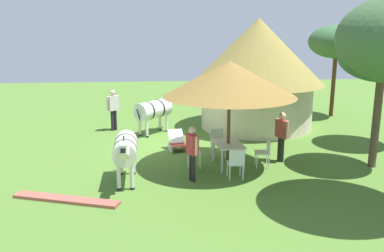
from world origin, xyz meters
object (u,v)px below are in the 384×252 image
patio_dining_table (228,146)px  acacia_tree_behind_hut (337,42)px  standing_watcher (113,106)px  shade_umbrella (230,79)px  thatched_hut (257,70)px  zebra_by_umbrella (125,149)px  patio_chair_west_end (191,151)px  guest_behind_table (282,132)px  striped_lounge_chair (177,143)px  guest_beside_umbrella (192,148)px  zebra_nearest_camera (154,110)px  acacia_tree_right_background (383,57)px  patio_chair_near_lawn (218,140)px  patio_chair_near_hut (236,162)px  patio_chair_east_end (265,150)px

patio_dining_table → acacia_tree_behind_hut: acacia_tree_behind_hut is taller
standing_watcher → acacia_tree_behind_hut: bearing=150.0°
shade_umbrella → patio_dining_table: 2.08m
thatched_hut → zebra_by_umbrella: size_ratio=2.43×
standing_watcher → patio_dining_table: bearing=88.2°
patio_chair_west_end → acacia_tree_behind_hut: acacia_tree_behind_hut is taller
guest_behind_table → striped_lounge_chair: size_ratio=1.84×
guest_beside_umbrella → zebra_nearest_camera: 5.51m
shade_umbrella → acacia_tree_right_background: (0.41, 4.45, 0.65)m
zebra_by_umbrella → patio_chair_near_lawn: bearing=-143.8°
patio_chair_near_hut → standing_watcher: 7.25m
shade_umbrella → zebra_nearest_camera: 5.13m
guest_beside_umbrella → zebra_nearest_camera: guest_beside_umbrella is taller
zebra_nearest_camera → acacia_tree_right_background: bearing=7.8°
patio_dining_table → acacia_tree_behind_hut: 9.57m
zebra_nearest_camera → patio_chair_west_end: bearing=-32.4°
striped_lounge_chair → guest_behind_table: bearing=145.1°
shade_umbrella → acacia_tree_behind_hut: acacia_tree_behind_hut is taller
guest_behind_table → zebra_by_umbrella: guest_behind_table is taller
patio_chair_west_end → striped_lounge_chair: size_ratio=1.03×
patio_chair_near_hut → zebra_nearest_camera: bearing=111.5°
patio_chair_near_hut → guest_behind_table: guest_behind_table is taller
patio_chair_near_lawn → guest_beside_umbrella: size_ratio=0.57×
patio_chair_west_end → standing_watcher: 5.65m
patio_chair_west_end → patio_chair_near_hut: bearing=46.4°
patio_dining_table → zebra_by_umbrella: zebra_by_umbrella is taller
patio_chair_east_end → guest_behind_table: guest_behind_table is taller
patio_chair_near_lawn → standing_watcher: 5.37m
patio_chair_near_lawn → acacia_tree_behind_hut: 8.97m
patio_chair_near_hut → zebra_by_umbrella: zebra_by_umbrella is taller
patio_chair_west_end → zebra_by_umbrella: zebra_by_umbrella is taller
guest_behind_table → acacia_tree_right_background: size_ratio=0.38×
guest_behind_table → acacia_tree_right_background: (0.74, 2.68, 2.41)m
striped_lounge_chair → zebra_nearest_camera: 2.62m
zebra_by_umbrella → acacia_tree_right_background: size_ratio=0.54×
shade_umbrella → patio_chair_west_end: 2.48m
guest_behind_table → acacia_tree_behind_hut: size_ratio=0.38×
patio_chair_west_end → striped_lounge_chair: 1.88m
acacia_tree_behind_hut → acacia_tree_right_background: acacia_tree_behind_hut is taller
standing_watcher → patio_chair_near_lawn: bearing=94.4°
patio_chair_east_end → patio_chair_west_end: bearing=92.1°
guest_beside_umbrella → acacia_tree_right_background: 6.20m
patio_dining_table → zebra_nearest_camera: 4.83m
acacia_tree_behind_hut → zebra_by_umbrella: bearing=-49.4°
zebra_nearest_camera → guest_behind_table: bearing=-1.6°
patio_chair_west_end → standing_watcher: (-4.88, -2.80, 0.49)m
standing_watcher → acacia_tree_right_background: (5.32, 8.39, 2.36)m
thatched_hut → acacia_tree_right_background: 5.98m
patio_dining_table → striped_lounge_chair: bearing=-141.5°
patio_dining_table → acacia_tree_right_background: (0.41, 4.45, 2.73)m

